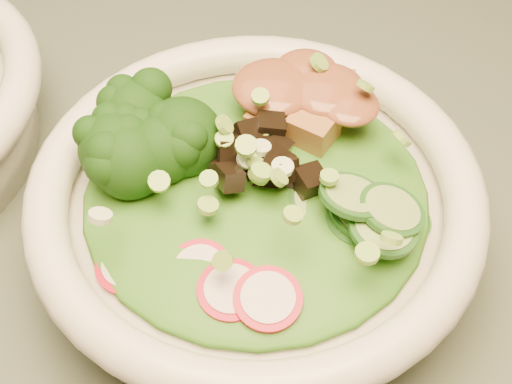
# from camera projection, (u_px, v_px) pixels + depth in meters

# --- Properties ---
(dining_table) EXTENTS (1.20, 0.80, 0.75)m
(dining_table) POSITION_uv_depth(u_px,v_px,m) (142.00, 347.00, 0.57)
(dining_table) COLOR black
(dining_table) RESTS_ON ground
(salad_bowl) EXTENTS (0.29, 0.29, 0.08)m
(salad_bowl) POSITION_uv_depth(u_px,v_px,m) (256.00, 212.00, 0.46)
(salad_bowl) COLOR white
(salad_bowl) RESTS_ON dining_table
(lettuce_bed) EXTENTS (0.22, 0.22, 0.03)m
(lettuce_bed) POSITION_uv_depth(u_px,v_px,m) (256.00, 191.00, 0.45)
(lettuce_bed) COLOR #255A12
(lettuce_bed) RESTS_ON salad_bowl
(broccoli_florets) EXTENTS (0.09, 0.08, 0.05)m
(broccoli_florets) POSITION_uv_depth(u_px,v_px,m) (156.00, 146.00, 0.45)
(broccoli_florets) COLOR black
(broccoli_florets) RESTS_ON salad_bowl
(radish_slices) EXTENTS (0.12, 0.04, 0.02)m
(radish_slices) POSITION_uv_depth(u_px,v_px,m) (215.00, 278.00, 0.40)
(radish_slices) COLOR #B40D24
(radish_slices) RESTS_ON salad_bowl
(cucumber_slices) EXTENTS (0.08, 0.08, 0.04)m
(cucumber_slices) POSITION_uv_depth(u_px,v_px,m) (365.00, 212.00, 0.42)
(cucumber_slices) COLOR #95BD69
(cucumber_slices) RESTS_ON salad_bowl
(mushroom_heap) EXTENTS (0.08, 0.08, 0.04)m
(mushroom_heap) POSITION_uv_depth(u_px,v_px,m) (264.00, 160.00, 0.44)
(mushroom_heap) COLOR black
(mushroom_heap) RESTS_ON salad_bowl
(tofu_cubes) EXTENTS (0.10, 0.06, 0.04)m
(tofu_cubes) POSITION_uv_depth(u_px,v_px,m) (295.00, 106.00, 0.48)
(tofu_cubes) COLOR olive
(tofu_cubes) RESTS_ON salad_bowl
(peanut_sauce) EXTENTS (0.08, 0.06, 0.02)m
(peanut_sauce) POSITION_uv_depth(u_px,v_px,m) (296.00, 91.00, 0.47)
(peanut_sauce) COLOR brown
(peanut_sauce) RESTS_ON tofu_cubes
(scallion_garnish) EXTENTS (0.21, 0.21, 0.03)m
(scallion_garnish) POSITION_uv_depth(u_px,v_px,m) (256.00, 164.00, 0.43)
(scallion_garnish) COLOR #83BB42
(scallion_garnish) RESTS_ON salad_bowl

